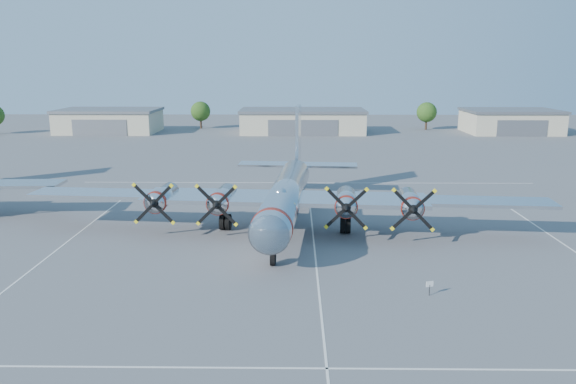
{
  "coord_description": "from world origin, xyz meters",
  "views": [
    {
      "loc": [
        -1.68,
        -48.42,
        15.44
      ],
      "look_at": [
        -2.38,
        5.35,
        3.2
      ],
      "focal_mm": 35.0,
      "sensor_mm": 36.0,
      "label": 1
    }
  ],
  "objects_px": {
    "tree_west": "(201,111)",
    "info_placard": "(430,286)",
    "main_bomber_b29": "(287,225)",
    "hangar_center": "(303,121)",
    "hangar_west": "(109,121)",
    "tree_east": "(427,112)",
    "hangar_east": "(510,121)"
  },
  "relations": [
    {
      "from": "hangar_east",
      "to": "main_bomber_b29",
      "type": "distance_m",
      "value": 92.34
    },
    {
      "from": "info_placard",
      "to": "hangar_center",
      "type": "bearing_deg",
      "value": 79.24
    },
    {
      "from": "tree_west",
      "to": "main_bomber_b29",
      "type": "distance_m",
      "value": 88.34
    },
    {
      "from": "tree_east",
      "to": "hangar_east",
      "type": "bearing_deg",
      "value": -18.54
    },
    {
      "from": "tree_east",
      "to": "hangar_center",
      "type": "bearing_deg",
      "value": -168.62
    },
    {
      "from": "main_bomber_b29",
      "to": "info_placard",
      "type": "bearing_deg",
      "value": -54.98
    },
    {
      "from": "info_placard",
      "to": "main_bomber_b29",
      "type": "bearing_deg",
      "value": 105.04
    },
    {
      "from": "hangar_west",
      "to": "tree_east",
      "type": "distance_m",
      "value": 75.26
    },
    {
      "from": "tree_west",
      "to": "info_placard",
      "type": "height_order",
      "value": "tree_west"
    },
    {
      "from": "hangar_center",
      "to": "tree_east",
      "type": "xyz_separation_m",
      "value": [
        30.0,
        6.04,
        1.51
      ]
    },
    {
      "from": "tree_west",
      "to": "info_placard",
      "type": "xyz_separation_m",
      "value": [
        32.53,
        -102.4,
        -3.51
      ]
    },
    {
      "from": "hangar_center",
      "to": "main_bomber_b29",
      "type": "bearing_deg",
      "value": -91.84
    },
    {
      "from": "hangar_east",
      "to": "tree_east",
      "type": "bearing_deg",
      "value": 161.46
    },
    {
      "from": "tree_west",
      "to": "tree_east",
      "type": "xyz_separation_m",
      "value": [
        55.0,
        -2.0,
        0.0
      ]
    },
    {
      "from": "main_bomber_b29",
      "to": "info_placard",
      "type": "distance_m",
      "value": 19.82
    },
    {
      "from": "info_placard",
      "to": "hangar_west",
      "type": "bearing_deg",
      "value": 103.78
    },
    {
      "from": "hangar_east",
      "to": "tree_east",
      "type": "xyz_separation_m",
      "value": [
        -18.0,
        6.04,
        1.51
      ]
    },
    {
      "from": "hangar_west",
      "to": "hangar_center",
      "type": "height_order",
      "value": "same"
    },
    {
      "from": "hangar_center",
      "to": "tree_east",
      "type": "distance_m",
      "value": 30.64
    },
    {
      "from": "hangar_center",
      "to": "hangar_east",
      "type": "relative_size",
      "value": 1.39
    },
    {
      "from": "hangar_east",
      "to": "tree_west",
      "type": "distance_m",
      "value": 73.46
    },
    {
      "from": "hangar_east",
      "to": "main_bomber_b29",
      "type": "relative_size",
      "value": 0.42
    },
    {
      "from": "hangar_center",
      "to": "tree_west",
      "type": "distance_m",
      "value": 26.3
    },
    {
      "from": "hangar_west",
      "to": "tree_east",
      "type": "height_order",
      "value": "tree_east"
    },
    {
      "from": "main_bomber_b29",
      "to": "info_placard",
      "type": "height_order",
      "value": "main_bomber_b29"
    },
    {
      "from": "main_bomber_b29",
      "to": "info_placard",
      "type": "xyz_separation_m",
      "value": [
        10.01,
        -17.09,
        0.71
      ]
    },
    {
      "from": "hangar_center",
      "to": "main_bomber_b29",
      "type": "xyz_separation_m",
      "value": [
        -2.48,
        -77.28,
        -2.71
      ]
    },
    {
      "from": "hangar_west",
      "to": "info_placard",
      "type": "relative_size",
      "value": 22.28
    },
    {
      "from": "hangar_west",
      "to": "main_bomber_b29",
      "type": "distance_m",
      "value": 88.25
    },
    {
      "from": "main_bomber_b29",
      "to": "hangar_center",
      "type": "bearing_deg",
      "value": 92.82
    },
    {
      "from": "tree_west",
      "to": "info_placard",
      "type": "relative_size",
      "value": 6.55
    },
    {
      "from": "hangar_center",
      "to": "info_placard",
      "type": "xyz_separation_m",
      "value": [
        7.53,
        -94.36,
        -2.0
      ]
    }
  ]
}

